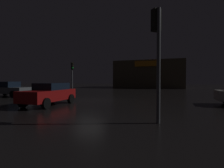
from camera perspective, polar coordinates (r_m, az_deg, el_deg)
The scene contains 6 objects.
ground_plane at distance 14.57m, azimuth -7.48°, elevation -5.30°, with size 120.00×120.00×0.00m, color black.
store_building at distance 39.74m, azimuth 12.31°, elevation 3.04°, with size 14.44×8.89×5.78m.
traffic_signal_main at distance 7.15m, azimuth 14.49°, elevation 12.96°, with size 0.42×0.42×4.43m.
traffic_signal_cross_left at distance 21.57m, azimuth -12.88°, elevation 3.98°, with size 0.42×0.42×3.82m.
car_near at distance 12.38m, azimuth -19.76°, elevation -2.92°, with size 2.03×4.16×1.47m.
car_far at distance 20.58m, azimuth -30.87°, elevation -1.34°, with size 4.54×2.07×1.52m.
Camera 1 is at (6.75, -12.80, 1.67)m, focal length 27.91 mm.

